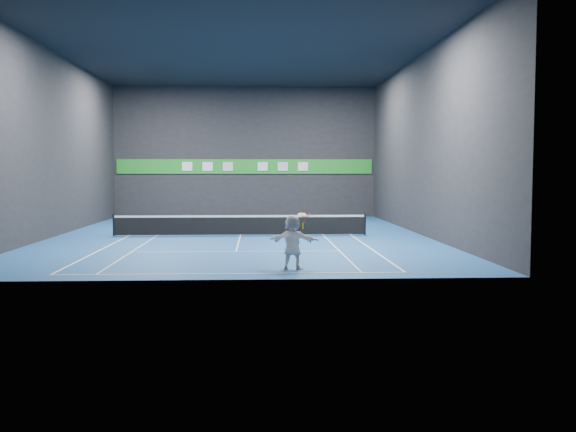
{
  "coord_description": "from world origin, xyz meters",
  "views": [
    {
      "loc": [
        0.87,
        -31.64,
        3.17
      ],
      "look_at": [
        1.99,
        -7.79,
        1.5
      ],
      "focal_mm": 40.0,
      "sensor_mm": 36.0,
      "label": 1
    }
  ],
  "objects_px": {
    "tennis_net": "(240,225)",
    "tennis_racket": "(305,216)",
    "tennis_ball": "(289,176)",
    "player": "(293,242)"
  },
  "relations": [
    {
      "from": "tennis_ball",
      "to": "tennis_racket",
      "type": "distance_m",
      "value": 1.4
    },
    {
      "from": "tennis_ball",
      "to": "tennis_net",
      "type": "height_order",
      "value": "tennis_ball"
    },
    {
      "from": "tennis_ball",
      "to": "tennis_net",
      "type": "bearing_deg",
      "value": 99.6
    },
    {
      "from": "tennis_net",
      "to": "tennis_racket",
      "type": "xyz_separation_m",
      "value": [
        2.38,
        -11.04,
        1.17
      ]
    },
    {
      "from": "player",
      "to": "tennis_net",
      "type": "relative_size",
      "value": 0.14
    },
    {
      "from": "tennis_racket",
      "to": "tennis_ball",
      "type": "bearing_deg",
      "value": -169.42
    },
    {
      "from": "player",
      "to": "tennis_net",
      "type": "height_order",
      "value": "player"
    },
    {
      "from": "tennis_net",
      "to": "tennis_racket",
      "type": "bearing_deg",
      "value": -77.81
    },
    {
      "from": "tennis_ball",
      "to": "tennis_net",
      "type": "relative_size",
      "value": 0.01
    },
    {
      "from": "player",
      "to": "tennis_ball",
      "type": "height_order",
      "value": "tennis_ball"
    }
  ]
}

